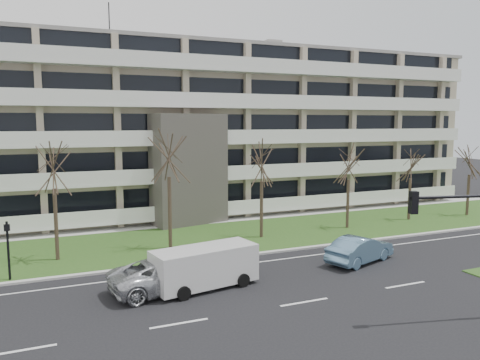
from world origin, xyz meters
name	(u,v)px	position (x,y,z in m)	size (l,w,h in m)	color
ground	(304,302)	(0.00, 0.00, 0.00)	(160.00, 160.00, 0.00)	black
grass_verge	(212,238)	(0.00, 13.00, 0.03)	(90.00, 10.00, 0.06)	#224A18
curb	(238,256)	(0.00, 8.00, 0.06)	(90.00, 0.35, 0.12)	#B2B2AD
sidewalk	(190,223)	(0.00, 18.50, 0.04)	(90.00, 2.00, 0.08)	#B2B2AD
lane_edge_line	(248,263)	(0.00, 6.50, 0.01)	(90.00, 0.12, 0.01)	white
apartment_building	(167,130)	(-0.01, 25.32, 7.61)	(60.50, 15.10, 18.75)	#B3A78B
silver_pickup	(169,274)	(-5.41, 4.00, 0.82)	(2.71, 5.88, 1.63)	silver
blue_sedan	(360,249)	(6.29, 4.16, 0.79)	(1.68, 4.82, 1.59)	#6994B6
white_van	(206,263)	(-3.57, 3.70, 1.24)	(5.61, 2.91, 2.07)	silver
traffic_signal	(478,235)	(5.61, -4.44, 3.69)	(4.81, 1.40, 5.70)	black
pedestrian_signal	(8,243)	(-12.83, 8.65, 2.03)	(0.31, 0.25, 3.19)	black
tree_2	(53,160)	(-10.38, 11.57, 6.11)	(3.93, 3.93, 7.86)	#382B21
tree_3	(169,148)	(-3.41, 11.52, 6.66)	(4.28, 4.28, 8.56)	#382B21
tree_4	(262,159)	(3.43, 11.87, 5.72)	(3.68, 3.68, 7.35)	#382B21
tree_5	(349,161)	(10.99, 12.00, 5.33)	(3.43, 3.43, 6.86)	#382B21
tree_6	(411,162)	(17.73, 12.56, 4.98)	(3.20, 3.20, 6.41)	#382B21
tree_7	(470,159)	(23.92, 12.01, 5.13)	(3.30, 3.30, 6.60)	#382B21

